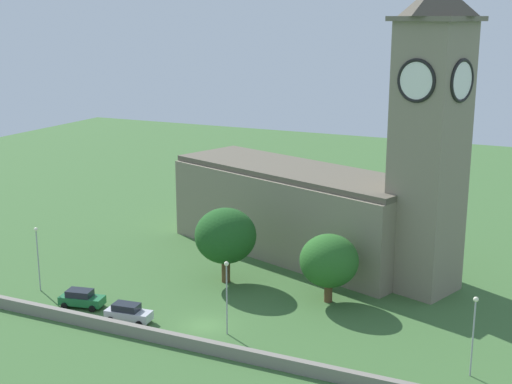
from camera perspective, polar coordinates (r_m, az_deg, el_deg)
The scene contains 10 objects.
ground_plane at distance 83.20m, azimuth 0.91°, elevation -6.73°, with size 200.00×200.00×0.00m, color #3D6633.
church at distance 86.59m, azimuth 5.51°, elevation -0.26°, with size 39.94×22.03×32.83m.
quay_barrier at distance 66.67m, azimuth -6.26°, elevation -11.72°, with size 52.62×0.70×1.19m, color gray.
car_green at distance 76.61m, azimuth -13.80°, elevation -8.27°, with size 4.86×2.88×1.86m.
car_silver at distance 72.13m, azimuth -10.20°, elevation -9.50°, with size 4.78×2.42×1.89m.
streetlamp_west_end at distance 80.92m, azimuth -17.10°, elevation -4.37°, with size 0.44×0.44×7.23m.
streetlamp_west_mid at distance 67.04m, azimuth -2.37°, elevation -7.55°, with size 0.44×0.44×7.28m.
streetlamp_central at distance 62.24m, azimuth 17.06°, elevation -10.04°, with size 0.44×0.44×7.09m.
tree_by_tower at distance 79.75m, azimuth -2.46°, elevation -3.53°, with size 6.93×6.93×8.60m.
tree_riverside_east at distance 74.89m, azimuth 5.87°, elevation -5.51°, with size 6.19×6.19×7.35m.
Camera 1 is at (31.65, -56.11, 29.39)m, focal length 49.96 mm.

